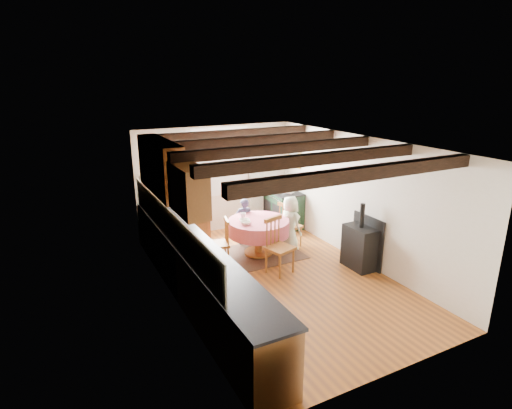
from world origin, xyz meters
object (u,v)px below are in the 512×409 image
dining_table (259,237)px  aga_range (283,208)px  chair_left (219,242)px  cast_iron_stove (360,236)px  child_far (244,222)px  child_right (290,223)px  cup (243,215)px  chair_right (290,224)px  chair_near (280,246)px

dining_table → aga_range: (1.27, 1.19, 0.08)m
chair_left → cast_iron_stove: (2.26, -1.30, 0.17)m
aga_range → child_far: 1.43m
child_far → child_right: size_ratio=0.90×
cast_iron_stove → cup: cast_iron_stove is taller
cast_iron_stove → child_right: bearing=117.6°
chair_left → chair_right: size_ratio=0.94×
cup → child_far: bearing=61.9°
child_far → child_right: bearing=150.6°
chair_right → child_far: child_far is taller
child_right → aga_range: bearing=-34.1°
chair_left → child_right: bearing=103.4°
chair_near → chair_right: (0.82, 0.98, -0.04)m
chair_right → aga_range: size_ratio=1.00×
chair_near → cast_iron_stove: 1.50m
chair_left → aga_range: bearing=133.3°
cast_iron_stove → cup: size_ratio=11.36×
cup → aga_range: bearing=32.1°
aga_range → cast_iron_stove: size_ratio=0.77×
cast_iron_stove → aga_range: bearing=92.4°
chair_near → cup: size_ratio=9.37×
chair_near → child_right: 1.10m
chair_right → cast_iron_stove: size_ratio=0.77×
chair_near → chair_left: chair_near is taller
chair_right → chair_near: bearing=129.2°
cup → chair_right: bearing=-10.2°
child_right → chair_right: bearing=-42.5°
chair_near → cup: bearing=81.2°
chair_right → child_right: bearing=135.9°
chair_right → cast_iron_stove: bearing=-168.7°
chair_left → child_right: (1.57, 0.02, 0.11)m
chair_left → aga_range: (2.15, 1.27, -0.01)m
dining_table → chair_left: 0.89m
cup → child_right: bearing=-19.8°
chair_left → cup: size_ratio=8.24×
chair_near → chair_right: bearing=32.6°
cast_iron_stove → child_right: cast_iron_stove is taller
chair_near → child_right: (0.72, 0.83, 0.05)m
chair_left → child_right: size_ratio=0.80×
chair_near → child_far: bearing=72.3°
dining_table → child_far: size_ratio=1.19×
dining_table → cup: size_ratio=10.97×
chair_near → chair_right: size_ratio=1.07×
chair_left → chair_right: (1.67, 0.16, 0.03)m
child_far → child_right: 0.98m
chair_left → cup: 0.82m
chair_near → aga_range: chair_near is taller
child_far → child_right: child_right is taller
chair_left → child_right: 1.58m
chair_near → child_far: chair_near is taller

